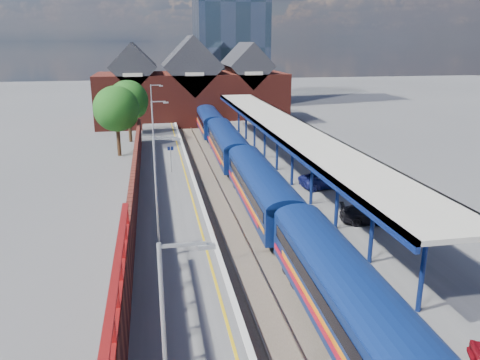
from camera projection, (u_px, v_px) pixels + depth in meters
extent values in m
plane|color=#5B5B5E|center=(215.00, 164.00, 50.96)|extent=(240.00, 240.00, 0.00)
cube|color=#473D33|center=(231.00, 192.00, 41.53)|extent=(6.00, 76.00, 0.06)
cube|color=slate|center=(206.00, 192.00, 41.11)|extent=(0.07, 76.00, 0.14)
cube|color=slate|center=(222.00, 191.00, 41.37)|extent=(0.07, 76.00, 0.14)
cube|color=slate|center=(239.00, 190.00, 41.64)|extent=(0.07, 76.00, 0.14)
cube|color=slate|center=(255.00, 189.00, 41.90)|extent=(0.07, 76.00, 0.14)
cube|color=#565659|center=(168.00, 190.00, 40.42)|extent=(5.00, 76.00, 1.00)
cube|color=#565659|center=(296.00, 183.00, 42.46)|extent=(6.00, 76.00, 1.00)
cube|color=silver|center=(195.00, 183.00, 40.69)|extent=(0.30, 76.00, 0.05)
cube|color=silver|center=(265.00, 179.00, 41.81)|extent=(0.30, 76.00, 0.05)
cube|color=yellow|center=(188.00, 184.00, 40.59)|extent=(0.14, 76.00, 0.01)
cube|color=navy|center=(347.00, 301.00, 20.54)|extent=(3.17, 16.06, 2.50)
cube|color=navy|center=(349.00, 276.00, 20.18)|extent=(3.17, 16.06, 0.60)
cube|color=navy|center=(261.00, 189.00, 36.18)|extent=(3.17, 16.06, 2.50)
cube|color=navy|center=(261.00, 173.00, 35.82)|extent=(3.17, 16.06, 0.60)
cube|color=navy|center=(227.00, 144.00, 51.82)|extent=(3.17, 16.06, 2.50)
cube|color=navy|center=(227.00, 133.00, 51.46)|extent=(3.17, 16.06, 0.60)
cube|color=navy|center=(209.00, 120.00, 67.46)|extent=(3.17, 16.06, 2.50)
cube|color=navy|center=(209.00, 112.00, 67.10)|extent=(3.17, 16.06, 0.60)
cube|color=black|center=(226.00, 159.00, 43.62)|extent=(0.04, 60.54, 0.70)
cube|color=orange|center=(226.00, 167.00, 43.84)|extent=(0.03, 55.27, 0.30)
cube|color=#B90C23|center=(226.00, 170.00, 43.91)|extent=(0.03, 55.27, 0.30)
cube|color=black|center=(205.00, 125.00, 73.19)|extent=(2.00, 2.40, 0.60)
cylinder|color=navy|center=(423.00, 270.00, 20.82)|extent=(0.24, 0.24, 4.20)
cylinder|color=navy|center=(372.00, 227.00, 25.53)|extent=(0.24, 0.24, 4.20)
cylinder|color=navy|center=(337.00, 198.00, 30.24)|extent=(0.24, 0.24, 4.20)
cylinder|color=navy|center=(312.00, 177.00, 34.95)|extent=(0.24, 0.24, 4.20)
cylinder|color=navy|center=(292.00, 161.00, 39.66)|extent=(0.24, 0.24, 4.20)
cylinder|color=navy|center=(277.00, 148.00, 44.37)|extent=(0.24, 0.24, 4.20)
cylinder|color=navy|center=(265.00, 138.00, 49.08)|extent=(0.24, 0.24, 4.20)
cylinder|color=navy|center=(255.00, 130.00, 53.79)|extent=(0.24, 0.24, 4.20)
cylinder|color=navy|center=(246.00, 123.00, 58.50)|extent=(0.24, 0.24, 4.20)
cylinder|color=navy|center=(239.00, 117.00, 63.21)|extent=(0.24, 0.24, 4.20)
cube|color=beige|center=(286.00, 127.00, 42.88)|extent=(4.50, 52.00, 0.25)
cube|color=navy|center=(263.00, 129.00, 42.54)|extent=(0.20, 52.00, 0.55)
cube|color=navy|center=(308.00, 127.00, 43.30)|extent=(0.20, 52.00, 0.55)
cube|color=#A5A8AA|center=(183.00, 245.00, 11.87)|extent=(1.20, 0.08, 0.08)
cube|color=#A5A8AA|center=(206.00, 247.00, 12.00)|extent=(0.45, 0.18, 0.12)
cylinder|color=#A5A8AA|center=(157.00, 198.00, 25.92)|extent=(0.12, 0.12, 7.00)
cube|color=#A5A8AA|center=(165.00, 138.00, 25.06)|extent=(1.20, 0.08, 0.08)
cube|color=#A5A8AA|center=(176.00, 139.00, 25.19)|extent=(0.45, 0.18, 0.12)
cylinder|color=#A5A8AA|center=(154.00, 141.00, 40.99)|extent=(0.12, 0.12, 7.00)
cube|color=#A5A8AA|center=(159.00, 102.00, 40.13)|extent=(1.20, 0.08, 0.08)
cube|color=#A5A8AA|center=(166.00, 103.00, 40.26)|extent=(0.45, 0.18, 0.12)
cylinder|color=#A5A8AA|center=(152.00, 114.00, 56.07)|extent=(0.12, 0.12, 7.00)
cube|color=#A5A8AA|center=(156.00, 85.00, 55.20)|extent=(1.20, 0.08, 0.08)
cube|color=#A5A8AA|center=(161.00, 86.00, 55.34)|extent=(0.45, 0.18, 0.12)
cylinder|color=#A5A8AA|center=(171.00, 159.00, 43.78)|extent=(0.08, 0.08, 2.50)
cube|color=#0C194C|center=(170.00, 148.00, 43.48)|extent=(0.55, 0.06, 0.35)
cube|color=maroon|center=(134.00, 192.00, 33.77)|extent=(0.35, 50.00, 2.80)
cube|color=maroon|center=(116.00, 271.00, 17.07)|extent=(0.30, 15.00, 0.12)
cube|color=maroon|center=(118.00, 294.00, 17.34)|extent=(0.30, 15.00, 0.12)
cube|color=maroon|center=(111.00, 331.00, 14.39)|extent=(0.30, 0.12, 1.00)
cube|color=maroon|center=(115.00, 297.00, 16.27)|extent=(0.30, 0.12, 1.00)
cube|color=maroon|center=(119.00, 271.00, 18.15)|extent=(0.30, 0.12, 1.00)
cube|color=maroon|center=(121.00, 249.00, 20.04)|extent=(0.30, 0.12, 1.00)
cube|color=maroon|center=(124.00, 231.00, 21.92)|extent=(0.30, 0.12, 1.00)
cube|color=maroon|center=(126.00, 216.00, 23.81)|extent=(0.30, 0.12, 1.00)
cube|color=maroon|center=(192.00, 98.00, 76.20)|extent=(30.00, 12.00, 8.00)
cube|color=#232328|center=(133.00, 66.00, 73.13)|extent=(7.13, 12.00, 7.13)
cube|color=#232328|center=(191.00, 65.00, 74.72)|extent=(9.16, 12.00, 9.16)
cube|color=#232328|center=(246.00, 65.00, 76.32)|extent=(7.13, 12.00, 7.13)
cube|color=beige|center=(133.00, 75.00, 67.71)|extent=(2.80, 0.15, 0.50)
cube|color=beige|center=(195.00, 74.00, 69.31)|extent=(2.80, 0.15, 0.50)
cube|color=beige|center=(254.00, 73.00, 70.90)|extent=(2.80, 0.15, 0.50)
cube|color=#466078|center=(230.00, 4.00, 94.14)|extent=(14.00, 14.00, 40.00)
cylinder|color=#382314|center=(119.00, 139.00, 54.18)|extent=(0.44, 0.44, 4.00)
sphere|color=#184E15|center=(116.00, 109.00, 53.19)|extent=(5.20, 5.20, 5.20)
sphere|color=#184E15|center=(124.00, 115.00, 53.06)|extent=(3.20, 3.20, 3.20)
cylinder|color=#382314|center=(130.00, 127.00, 61.90)|extent=(0.44, 0.44, 4.00)
sphere|color=#184E15|center=(128.00, 100.00, 60.90)|extent=(5.20, 5.20, 5.20)
sphere|color=#184E15|center=(135.00, 106.00, 60.77)|extent=(3.20, 3.20, 3.20)
imported|color=#A2A3A7|center=(337.00, 181.00, 39.30)|extent=(4.01, 2.42, 1.25)
imported|color=black|center=(373.00, 214.00, 31.62)|extent=(4.76, 2.85, 1.29)
imported|color=navy|center=(327.00, 180.00, 39.44)|extent=(4.92, 2.58, 1.32)
cube|color=#A0A3A5|center=(367.00, 340.00, 20.12)|extent=(0.83, 1.00, 1.00)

